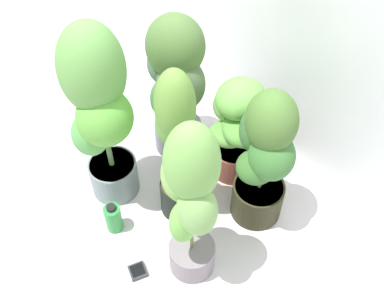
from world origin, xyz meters
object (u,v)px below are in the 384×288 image
object	(u,v)px
hygrometer_box	(138,271)
potted_plant_front_left	(99,106)
potted_plant_front_right	(190,198)
potted_plant_back_center	(237,127)
nutrient_bottle	(113,218)
potted_plant_center	(175,140)
potted_plant_back_left	(175,79)
potted_plant_back_right	(264,156)

from	to	relation	value
hygrometer_box	potted_plant_front_left	bearing A→B (deg)	-95.15
potted_plant_front_left	potted_plant_front_right	bearing A→B (deg)	4.86
potted_plant_back_center	nutrient_bottle	bearing A→B (deg)	-96.13
potted_plant_front_left	hygrometer_box	distance (m)	0.81
potted_plant_center	potted_plant_front_left	bearing A→B (deg)	-146.25
potted_plant_back_left	nutrient_bottle	size ratio (longest dim) A/B	4.69
potted_plant_center	potted_plant_back_center	world-z (taller)	potted_plant_center
potted_plant_back_right	nutrient_bottle	xyz separation A→B (m)	(-0.36, -0.64, -0.36)
potted_plant_back_center	potted_plant_back_left	bearing A→B (deg)	-157.54
hygrometer_box	potted_plant_center	bearing A→B (deg)	-138.64
potted_plant_front_right	potted_plant_front_left	xyz separation A→B (m)	(-0.61, -0.05, 0.07)
potted_plant_back_center	potted_plant_back_right	world-z (taller)	potted_plant_back_right
potted_plant_center	potted_plant_front_right	xyz separation A→B (m)	(0.31, -0.15, 0.03)
potted_plant_center	potted_plant_back_right	xyz separation A→B (m)	(0.27, 0.30, -0.08)
potted_plant_center	nutrient_bottle	world-z (taller)	potted_plant_center
potted_plant_front_left	nutrient_bottle	bearing A→B (deg)	-32.04
potted_plant_front_left	nutrient_bottle	xyz separation A→B (m)	(0.21, -0.13, -0.54)
potted_plant_back_left	potted_plant_front_right	xyz separation A→B (m)	(0.66, -0.41, 0.04)
potted_plant_back_left	hygrometer_box	xyz separation A→B (m)	(0.55, -0.64, -0.50)
potted_plant_front_right	potted_plant_front_left	distance (m)	0.62
potted_plant_back_left	potted_plant_back_right	world-z (taller)	potted_plant_back_left
nutrient_bottle	potted_plant_front_right	bearing A→B (deg)	24.91
potted_plant_front_right	potted_plant_front_left	size ratio (longest dim) A/B	0.91
potted_plant_back_left	nutrient_bottle	distance (m)	0.78
potted_plant_back_center	potted_plant_center	bearing A→B (deg)	-88.27
potted_plant_center	nutrient_bottle	distance (m)	0.56
potted_plant_front_right	nutrient_bottle	world-z (taller)	potted_plant_front_right
potted_plant_center	potted_plant_front_right	size ratio (longest dim) A/B	0.97
potted_plant_back_center	potted_plant_front_left	bearing A→B (deg)	-115.84
hygrometer_box	nutrient_bottle	xyz separation A→B (m)	(-0.28, 0.05, 0.08)
potted_plant_back_right	potted_plant_back_left	bearing A→B (deg)	-176.02
potted_plant_back_left	potted_plant_front_right	size ratio (longest dim) A/B	0.91
potted_plant_center	potted_plant_back_left	distance (m)	0.44
potted_plant_front_right	nutrient_bottle	xyz separation A→B (m)	(-0.40, -0.19, -0.47)
potted_plant_front_right	nutrient_bottle	bearing A→B (deg)	-155.09
potted_plant_back_center	hygrometer_box	bearing A→B (deg)	-75.36
potted_plant_center	potted_plant_back_center	distance (m)	0.44
potted_plant_center	nutrient_bottle	size ratio (longest dim) A/B	4.98
potted_plant_front_right	potted_plant_back_right	distance (m)	0.47
potted_plant_back_center	potted_plant_front_left	xyz separation A→B (m)	(-0.29, -0.60, 0.28)
hygrometer_box	potted_plant_back_center	bearing A→B (deg)	-150.71
potted_plant_center	potted_plant_back_right	size ratio (longest dim) A/B	1.14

